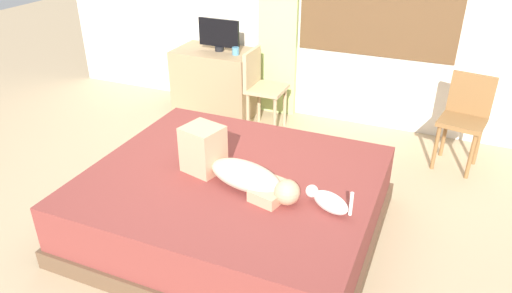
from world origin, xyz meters
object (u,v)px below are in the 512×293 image
tv_monitor (219,34)px  chair_spare (465,114)px  desk (216,82)px  chair_by_desk (261,84)px  bed (233,203)px  cat (328,201)px  person_lying (234,168)px  cup (236,51)px

tv_monitor → chair_spare: 2.62m
desk → tv_monitor: (0.05, 0.00, 0.55)m
chair_spare → tv_monitor: bearing=175.6°
tv_monitor → chair_by_desk: size_ratio=0.56×
bed → chair_by_desk: (-0.50, 1.74, 0.27)m
cat → chair_spare: (0.75, 1.90, -0.05)m
desk → chair_spare: bearing=-4.3°
chair_spare → person_lying: bearing=-128.4°
cup → chair_by_desk: 0.47m
bed → chair_by_desk: chair_by_desk is taller
tv_monitor → cup: size_ratio=5.97×
cat → tv_monitor: (-1.83, 2.09, 0.36)m
cat → chair_by_desk: chair_by_desk is taller
cat → cup: cup is taller
cat → tv_monitor: bearing=131.1°
cup → person_lying: bearing=-65.1°
bed → cup: bearing=114.4°
desk → chair_spare: 2.65m
bed → person_lying: bearing=-55.7°
person_lying → cat: 0.70m
bed → tv_monitor: size_ratio=4.34×
bed → desk: desk is taller
bed → cup: cup is taller
bed → desk: bearing=120.3°
bed → cup: 2.14m
cup → chair_spare: bearing=-3.3°
chair_spare → chair_by_desk: bearing=-179.9°
cup → chair_by_desk: chair_by_desk is taller
chair_by_desk → chair_spare: size_ratio=1.00×
bed → tv_monitor: bearing=119.1°
chair_by_desk → bed: bearing=-73.8°
person_lying → bed: bearing=124.3°
cat → cup: (-1.60, 2.03, 0.22)m
desk → cup: bearing=-12.0°
tv_monitor → chair_by_desk: tv_monitor is taller
bed → person_lying: 0.38m
person_lying → cat: size_ratio=2.79×
bed → desk: (-1.14, 1.94, 0.13)m
bed → person_lying: (0.06, -0.08, 0.36)m
person_lying → cup: bearing=114.9°
desk → bed: bearing=-59.7°
desk → chair_by_desk: (0.63, -0.20, 0.14)m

